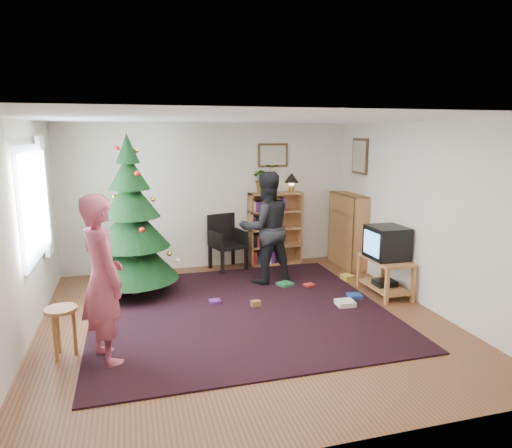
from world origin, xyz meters
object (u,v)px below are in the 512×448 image
object	(u,v)px
bookshelf_right	(348,230)
person_standing	(102,280)
christmas_tree	(132,230)
person_by_chair	(266,228)
bookshelf_back	(275,228)
table_lamp	(292,179)
picture_back	(273,155)
picture_right	(360,156)
stool	(61,319)
tv_stand	(385,273)
crt_tv	(387,242)
potted_plant	(265,179)
armchair	(227,240)

from	to	relation	value
bookshelf_right	person_standing	bearing A→B (deg)	121.76
christmas_tree	person_by_chair	world-z (taller)	christmas_tree
bookshelf_back	person_standing	distance (m)	4.09
table_lamp	christmas_tree	bearing A→B (deg)	-159.94
picture_back	table_lamp	world-z (taller)	picture_back
picture_right	stool	size ratio (longest dim) A/B	1.09
christmas_tree	tv_stand	world-z (taller)	christmas_tree
christmas_tree	crt_tv	xyz separation A→B (m)	(3.55, -0.96, -0.19)
table_lamp	stool	bearing A→B (deg)	-141.96
crt_tv	potted_plant	bearing A→B (deg)	122.39
crt_tv	picture_right	bearing A→B (deg)	79.49
bookshelf_right	potted_plant	bearing A→B (deg)	69.74
picture_right	person_by_chair	xyz separation A→B (m)	(-1.78, -0.39, -1.07)
christmas_tree	bookshelf_back	xyz separation A→B (m)	(2.49, 1.02, -0.31)
crt_tv	table_lamp	xyz separation A→B (m)	(-0.76, 1.98, 0.75)
person_by_chair	picture_right	bearing A→B (deg)	-173.16
bookshelf_back	person_standing	world-z (taller)	person_standing
bookshelf_back	tv_stand	xyz separation A→B (m)	(1.06, -1.98, -0.34)
picture_back	potted_plant	bearing A→B (deg)	-144.46
stool	tv_stand	bearing A→B (deg)	10.46
picture_right	potted_plant	distance (m)	1.67
picture_back	tv_stand	distance (m)	2.88
stool	picture_right	bearing A→B (deg)	25.60
table_lamp	person_by_chair	bearing A→B (deg)	-128.26
bookshelf_back	potted_plant	xyz separation A→B (m)	(-0.20, 0.00, 0.89)
picture_back	christmas_tree	distance (m)	2.90
person_by_chair	table_lamp	xyz separation A→B (m)	(0.77, 0.98, 0.65)
bookshelf_back	tv_stand	distance (m)	2.27
tv_stand	potted_plant	distance (m)	2.65
person_by_chair	christmas_tree	bearing A→B (deg)	-4.11
picture_right	stool	world-z (taller)	picture_right
tv_stand	stool	world-z (taller)	tv_stand
tv_stand	christmas_tree	bearing A→B (deg)	164.85
picture_back	person_standing	size ratio (longest dim) A/B	0.31
armchair	table_lamp	world-z (taller)	table_lamp
christmas_tree	bookshelf_back	bearing A→B (deg)	22.25
bookshelf_right	crt_tv	bearing A→B (deg)	175.23
picture_right	person_by_chair	bearing A→B (deg)	-167.81
bookshelf_right	crt_tv	size ratio (longest dim) A/B	2.41
picture_back	crt_tv	world-z (taller)	picture_back
armchair	christmas_tree	bearing A→B (deg)	-165.16
christmas_tree	stool	size ratio (longest dim) A/B	4.27
christmas_tree	bookshelf_right	xyz separation A→B (m)	(3.67, 0.51, -0.31)
bookshelf_right	tv_stand	size ratio (longest dim) A/B	1.53
tv_stand	potted_plant	world-z (taller)	potted_plant
table_lamp	potted_plant	bearing A→B (deg)	180.00
armchair	person_standing	size ratio (longest dim) A/B	0.54
bookshelf_back	stool	size ratio (longest dim) A/B	2.37
person_standing	person_by_chair	size ratio (longest dim) A/B	1.00
picture_right	table_lamp	bearing A→B (deg)	149.81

